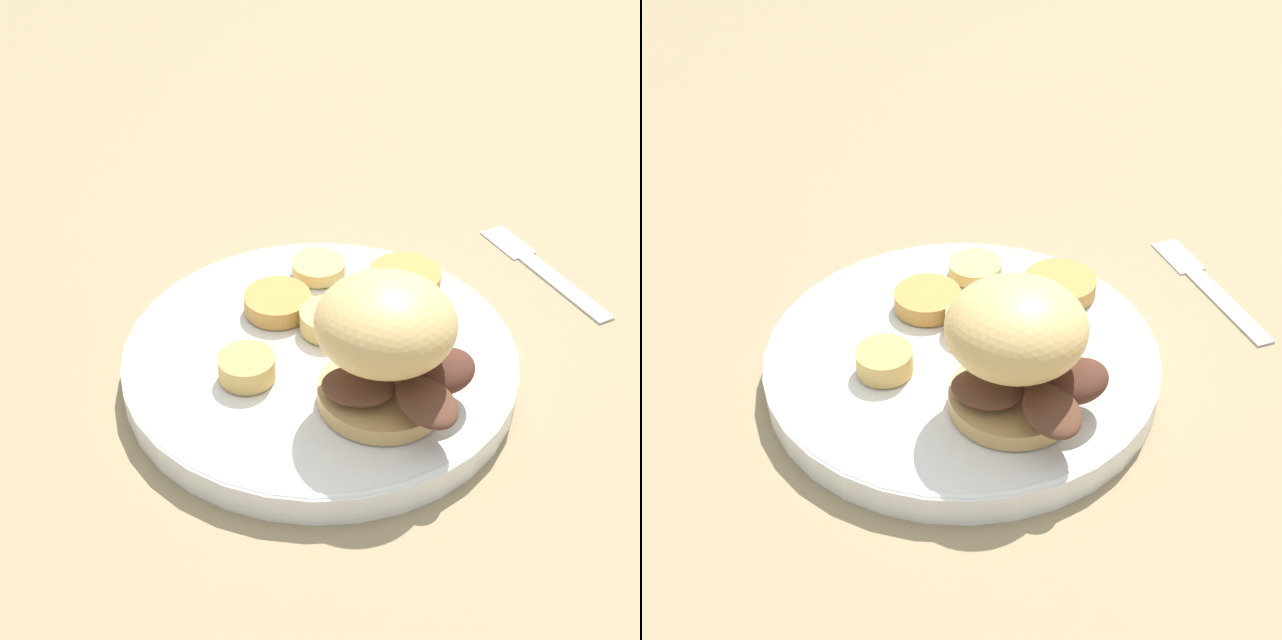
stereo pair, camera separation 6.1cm
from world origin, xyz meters
The scene contains 9 objects.
ground_plane centered at (0.00, 0.00, 0.00)m, with size 4.00×4.00×0.00m, color #937F5B.
dinner_plate centered at (0.00, 0.00, 0.01)m, with size 0.28×0.28×0.02m.
sandwich centered at (-0.07, 0.01, 0.07)m, with size 0.11×0.10×0.09m.
potato_round_0 centered at (0.01, -0.02, 0.03)m, with size 0.04×0.04×0.01m, color #DBB766.
potato_round_1 centered at (0.07, -0.06, 0.03)m, with size 0.04×0.04×0.01m, color #DBB766.
potato_round_2 centered at (0.01, 0.06, 0.03)m, with size 0.04×0.04×0.02m, color tan.
potato_round_3 centered at (0.01, -0.10, 0.03)m, with size 0.05×0.05×0.01m, color #BC8942.
potato_round_4 centered at (0.05, -0.01, 0.03)m, with size 0.05×0.05×0.01m, color #BC8942.
fork centered at (-0.03, -0.22, 0.00)m, with size 0.15×0.06×0.00m.
Camera 1 is at (-0.35, 0.33, 0.42)m, focal length 50.00 mm.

